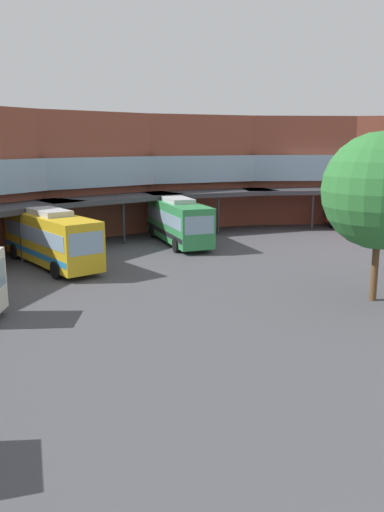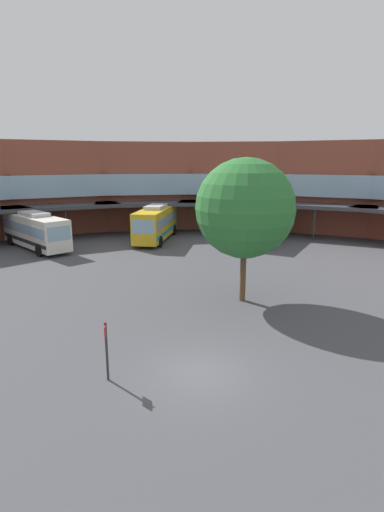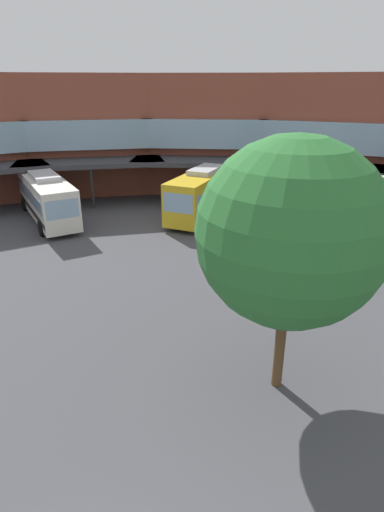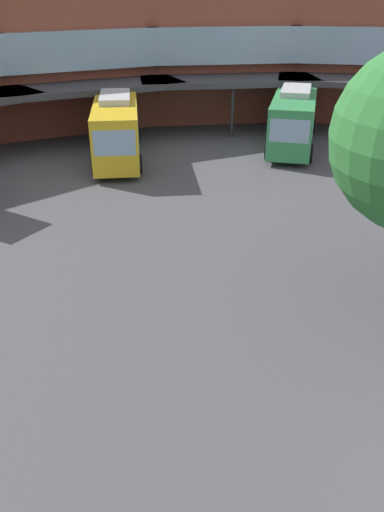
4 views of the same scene
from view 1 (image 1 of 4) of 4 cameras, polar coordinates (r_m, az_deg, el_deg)
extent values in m
cube|color=brown|center=(57.22, 11.03, 9.13)|extent=(12.39, 13.46, 10.73)
cube|color=#8CADC6|center=(56.63, 11.22, 9.46)|extent=(11.81, 12.63, 2.50)
cube|color=#38383D|center=(52.56, 12.44, 6.87)|extent=(10.82, 12.22, 0.40)
cylinder|color=#2D2D33|center=(51.23, 12.87, 4.70)|extent=(0.20, 0.20, 3.58)
cube|color=brown|center=(53.57, -0.12, 9.16)|extent=(13.62, 11.97, 10.73)
cube|color=#8CADC6|center=(53.00, 0.12, 9.52)|extent=(12.74, 11.47, 2.50)
cube|color=#38383D|center=(49.11, 2.08, 6.79)|extent=(12.49, 10.33, 0.40)
cylinder|color=#2D2D33|center=(47.87, 2.85, 4.49)|extent=(0.20, 0.20, 3.58)
cube|color=brown|center=(48.82, -11.68, 8.62)|extent=(13.63, 9.41, 10.73)
cube|color=#8CADC6|center=(48.27, -11.36, 9.03)|extent=(12.52, 9.27, 2.50)
cube|color=#38383D|center=(44.62, -8.55, 6.12)|extent=(13.04, 7.50, 0.40)
cylinder|color=#2D2D33|center=(43.48, -7.39, 3.63)|extent=(0.20, 0.20, 3.58)
cube|color=#38383D|center=(39.20, -19.62, 4.74)|extent=(12.41, 4.00, 0.40)
cylinder|color=#2D2D33|center=(38.19, -17.97, 1.95)|extent=(0.20, 0.20, 3.58)
cube|color=gold|center=(36.66, -15.03, 1.93)|extent=(5.74, 10.71, 3.13)
cube|color=#8CADC6|center=(36.60, -15.07, 2.50)|extent=(5.59, 10.14, 1.00)
cube|color=#267FBF|center=(36.82, -14.96, 0.58)|extent=(5.70, 10.52, 0.38)
cube|color=#8CADC6|center=(31.97, -11.39, 1.33)|extent=(2.17, 0.83, 1.38)
cube|color=#B2B2B7|center=(36.40, -15.18, 4.63)|extent=(2.89, 4.13, 0.36)
cylinder|color=black|center=(34.30, -10.60, -0.87)|extent=(0.63, 1.14, 1.10)
cylinder|color=black|center=(33.24, -14.50, -1.48)|extent=(0.63, 1.14, 1.10)
cylinder|color=black|center=(40.61, -15.26, 0.92)|extent=(0.63, 1.14, 1.10)
cylinder|color=black|center=(39.72, -18.65, 0.46)|extent=(0.63, 1.14, 1.10)
cube|color=red|center=(50.11, 18.19, 4.40)|extent=(10.45, 9.96, 3.15)
cube|color=#8CADC6|center=(50.06, 18.22, 4.83)|extent=(9.97, 9.52, 1.01)
cube|color=black|center=(50.22, 18.12, 3.40)|extent=(10.30, 9.82, 0.38)
cube|color=#B2B2B7|center=(49.92, 18.32, 6.39)|extent=(4.36, 4.23, 0.36)
cylinder|color=black|center=(46.18, 18.94, 2.01)|extent=(1.01, 0.97, 1.10)
cylinder|color=black|center=(54.43, 17.36, 3.56)|extent=(1.01, 0.97, 1.10)
cylinder|color=black|center=(53.31, 14.87, 3.54)|extent=(1.01, 0.97, 1.10)
cube|color=#338C4C|center=(43.37, -1.50, 3.83)|extent=(8.18, 9.62, 3.06)
cube|color=#8CADC6|center=(43.32, -1.51, 4.31)|extent=(7.86, 9.17, 0.98)
cube|color=black|center=(43.51, -1.50, 2.71)|extent=(8.08, 9.48, 0.37)
cube|color=#8CADC6|center=(38.64, 0.79, 3.35)|extent=(1.89, 1.47, 1.35)
cube|color=#B2B2B7|center=(43.16, -1.52, 6.08)|extent=(3.65, 4.00, 0.36)
cylinder|color=black|center=(40.82, 1.73, 1.40)|extent=(0.90, 1.06, 1.10)
cylinder|color=black|center=(39.98, -1.74, 1.17)|extent=(0.90, 1.06, 1.10)
cylinder|color=black|center=(47.21, -1.29, 2.87)|extent=(0.90, 1.06, 1.10)
cylinder|color=black|center=(46.48, -4.32, 2.69)|extent=(0.90, 1.06, 1.10)
cylinder|color=brown|center=(29.08, 19.20, -0.63)|extent=(0.36, 0.36, 4.13)
sphere|color=#2D7233|center=(28.53, 19.72, 6.65)|extent=(5.96, 5.96, 5.96)
camera|label=2|loc=(26.02, 71.56, 4.78)|focal=27.77mm
camera|label=3|loc=(26.31, 46.74, 12.59)|focal=29.20mm
camera|label=4|loc=(15.37, 53.96, 14.94)|focal=37.52mm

